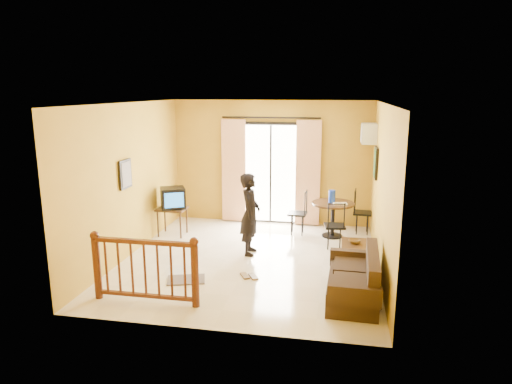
% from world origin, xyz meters
% --- Properties ---
extents(ground, '(5.00, 5.00, 0.00)m').
position_xyz_m(ground, '(0.00, 0.00, 0.00)').
color(ground, beige).
rests_on(ground, ground).
extents(room_shell, '(5.00, 5.00, 5.00)m').
position_xyz_m(room_shell, '(0.00, 0.00, 1.70)').
color(room_shell, white).
rests_on(room_shell, ground).
extents(balcony_door, '(2.25, 0.14, 2.46)m').
position_xyz_m(balcony_door, '(0.00, 2.43, 1.19)').
color(balcony_door, black).
rests_on(balcony_door, ground).
extents(tv_table, '(0.59, 0.49, 0.59)m').
position_xyz_m(tv_table, '(-1.90, 1.16, 0.51)').
color(tv_table, black).
rests_on(tv_table, ground).
extents(television, '(0.63, 0.61, 0.43)m').
position_xyz_m(television, '(-1.87, 1.16, 0.81)').
color(television, black).
rests_on(television, tv_table).
extents(picture_left, '(0.05, 0.42, 0.52)m').
position_xyz_m(picture_left, '(-2.22, -0.20, 1.55)').
color(picture_left, black).
rests_on(picture_left, room_shell).
extents(dining_table, '(0.88, 0.88, 0.73)m').
position_xyz_m(dining_table, '(1.44, 1.67, 0.58)').
color(dining_table, black).
rests_on(dining_table, ground).
extents(water_jug, '(0.14, 0.14, 0.26)m').
position_xyz_m(water_jug, '(1.40, 1.68, 0.86)').
color(water_jug, '#1432C1').
rests_on(water_jug, dining_table).
extents(serving_tray, '(0.30, 0.22, 0.02)m').
position_xyz_m(serving_tray, '(1.58, 1.57, 0.74)').
color(serving_tray, beige).
rests_on(serving_tray, dining_table).
extents(dining_chairs, '(1.79, 1.52, 0.95)m').
position_xyz_m(dining_chairs, '(1.41, 1.55, 0.00)').
color(dining_chairs, black).
rests_on(dining_chairs, ground).
extents(air_conditioner, '(0.31, 0.60, 0.40)m').
position_xyz_m(air_conditioner, '(2.09, 1.95, 2.15)').
color(air_conditioner, silver).
rests_on(air_conditioner, room_shell).
extents(botanical_print, '(0.05, 0.50, 0.60)m').
position_xyz_m(botanical_print, '(2.22, 1.30, 1.65)').
color(botanical_print, black).
rests_on(botanical_print, room_shell).
extents(coffee_table, '(0.45, 0.80, 0.36)m').
position_xyz_m(coffee_table, '(1.85, 0.18, 0.24)').
color(coffee_table, black).
rests_on(coffee_table, ground).
extents(bowl, '(0.28, 0.28, 0.07)m').
position_xyz_m(bowl, '(1.85, 0.25, 0.39)').
color(bowl, brown).
rests_on(bowl, coffee_table).
extents(sofa, '(0.75, 1.55, 0.73)m').
position_xyz_m(sofa, '(1.85, -1.24, 0.27)').
color(sofa, black).
rests_on(sofa, ground).
extents(standing_person, '(0.40, 0.58, 1.54)m').
position_xyz_m(standing_person, '(-0.06, 0.36, 0.77)').
color(standing_person, black).
rests_on(standing_person, ground).
extents(stair_balustrade, '(1.63, 0.13, 1.04)m').
position_xyz_m(stair_balustrade, '(-1.15, -1.90, 0.56)').
color(stair_balustrade, '#471E0F').
rests_on(stair_balustrade, ground).
extents(doormat, '(0.69, 0.56, 0.02)m').
position_xyz_m(doormat, '(-0.84, -1.06, 0.01)').
color(doormat, '#574C45').
rests_on(doormat, ground).
extents(sandals, '(0.35, 0.27, 0.03)m').
position_xyz_m(sandals, '(0.14, -0.74, 0.01)').
color(sandals, brown).
rests_on(sandals, ground).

